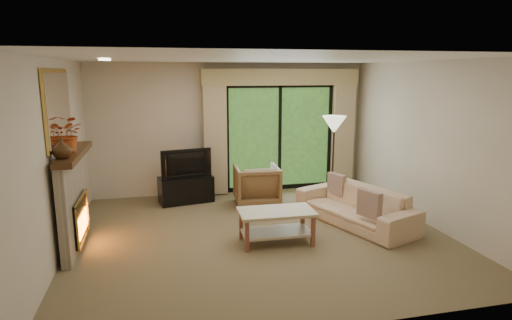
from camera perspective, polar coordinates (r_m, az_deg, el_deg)
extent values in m
plane|color=brown|center=(6.57, 0.60, -9.96)|extent=(5.50, 5.50, 0.00)
plane|color=white|center=(6.11, 0.66, 13.35)|extent=(5.50, 5.50, 0.00)
plane|color=beige|center=(8.63, -3.33, 4.18)|extent=(5.00, 0.00, 5.00)
plane|color=beige|center=(3.89, 9.46, -5.23)|extent=(5.00, 0.00, 5.00)
plane|color=beige|center=(6.17, -25.02, 0.10)|extent=(0.00, 5.00, 5.00)
plane|color=beige|center=(7.35, 21.94, 2.05)|extent=(0.00, 5.00, 5.00)
cube|color=tan|center=(8.43, -5.48, 3.28)|extent=(0.45, 0.18, 2.35)
cube|color=tan|center=(9.18, 11.49, 3.79)|extent=(0.45, 0.18, 2.35)
cube|color=tan|center=(8.65, 3.41, 10.97)|extent=(3.20, 0.24, 0.32)
cube|color=black|center=(8.19, -9.31, -3.89)|extent=(1.05, 0.62, 0.49)
imported|color=black|center=(8.07, -9.43, -0.34)|extent=(0.95, 0.30, 0.54)
imported|color=brown|center=(7.92, 0.09, -3.33)|extent=(0.84, 0.86, 0.74)
imported|color=tan|center=(7.12, 13.06, -5.97)|extent=(1.46, 2.21, 0.60)
cube|color=#52322A|center=(6.52, 14.89, -5.71)|extent=(0.24, 0.41, 0.40)
cube|color=#52322A|center=(7.55, 10.69, -3.20)|extent=(0.22, 0.38, 0.37)
imported|color=#3D2512|center=(5.79, -24.47, 1.45)|extent=(0.25, 0.25, 0.25)
imported|color=#AA4419|center=(6.21, -23.78, 3.21)|extent=(0.52, 0.48, 0.49)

